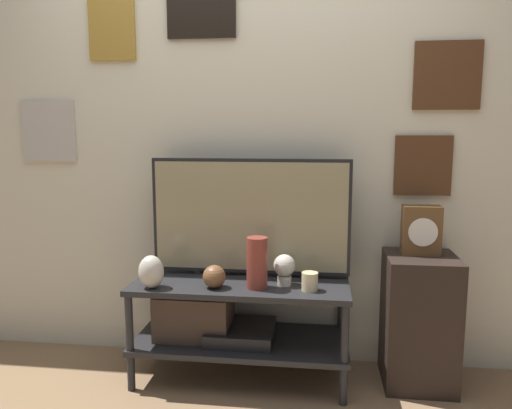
% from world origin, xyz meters
% --- Properties ---
extents(ground_plane, '(12.00, 12.00, 0.00)m').
position_xyz_m(ground_plane, '(0.00, 0.00, 0.00)').
color(ground_plane, '#846647').
extents(wall_back, '(6.40, 0.08, 2.70)m').
position_xyz_m(wall_back, '(0.00, 0.59, 1.36)').
color(wall_back, beige).
rests_on(wall_back, ground_plane).
extents(media_console, '(1.16, 0.50, 0.55)m').
position_xyz_m(media_console, '(-0.10, 0.29, 0.34)').
color(media_console, '#232326').
rests_on(media_console, ground_plane).
extents(television, '(1.10, 0.05, 0.66)m').
position_xyz_m(television, '(0.04, 0.40, 0.88)').
color(television, black).
rests_on(television, media_console).
extents(vase_tall_ceramic, '(0.11, 0.11, 0.27)m').
position_xyz_m(vase_tall_ceramic, '(0.10, 0.19, 0.68)').
color(vase_tall_ceramic, brown).
rests_on(vase_tall_ceramic, media_console).
extents(vase_round_glass, '(0.12, 0.12, 0.12)m').
position_xyz_m(vase_round_glass, '(-0.12, 0.16, 0.61)').
color(vase_round_glass, brown).
rests_on(vase_round_glass, media_console).
extents(vase_urn_stoneware, '(0.13, 0.12, 0.17)m').
position_xyz_m(vase_urn_stoneware, '(-0.44, 0.12, 0.63)').
color(vase_urn_stoneware, beige).
rests_on(vase_urn_stoneware, media_console).
extents(candle_jar, '(0.08, 0.08, 0.09)m').
position_xyz_m(candle_jar, '(0.37, 0.18, 0.59)').
color(candle_jar, beige).
rests_on(candle_jar, media_console).
extents(decorative_bust, '(0.11, 0.11, 0.16)m').
position_xyz_m(decorative_bust, '(0.24, 0.25, 0.64)').
color(decorative_bust, beige).
rests_on(decorative_bust, media_console).
extents(side_table, '(0.37, 0.38, 0.70)m').
position_xyz_m(side_table, '(0.95, 0.35, 0.35)').
color(side_table, black).
rests_on(side_table, ground_plane).
extents(mantel_clock, '(0.20, 0.11, 0.26)m').
position_xyz_m(mantel_clock, '(0.95, 0.38, 0.83)').
color(mantel_clock, brown).
rests_on(mantel_clock, side_table).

